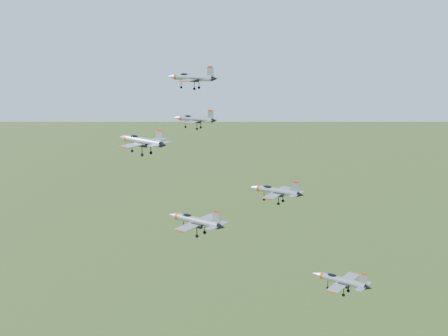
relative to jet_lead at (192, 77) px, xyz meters
The scene contains 6 objects.
jet_lead is the anchor object (origin of this frame).
jet_left_high 13.46m from the jet_lead, 46.90° to the right, with size 10.65×9.00×2.87m.
jet_right_high 32.75m from the jet_lead, 67.68° to the right, with size 12.94×10.64×3.47m.
jet_left_low 35.84m from the jet_lead, 12.74° to the right, with size 12.56×10.47×3.36m.
jet_right_low 39.83m from the jet_lead, 49.01° to the right, with size 14.03×11.55×3.75m.
jet_trail 58.59m from the jet_lead, 11.76° to the right, with size 12.65×10.42×3.39m.
Camera 1 is at (81.70, -100.45, 175.23)m, focal length 50.00 mm.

